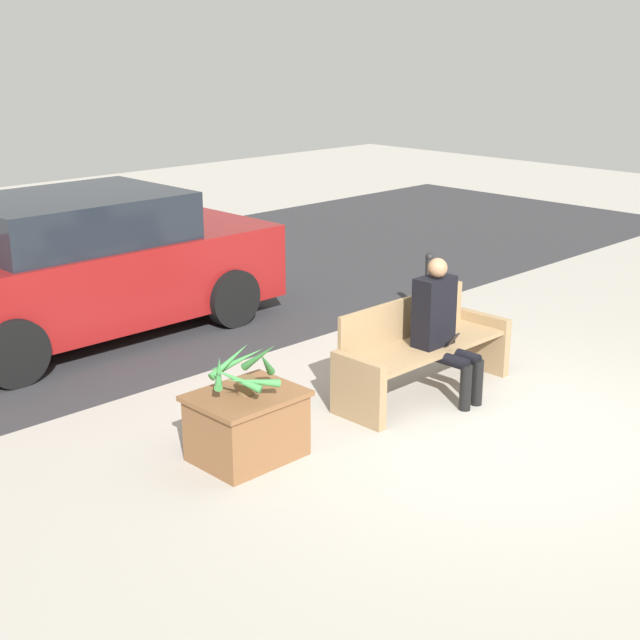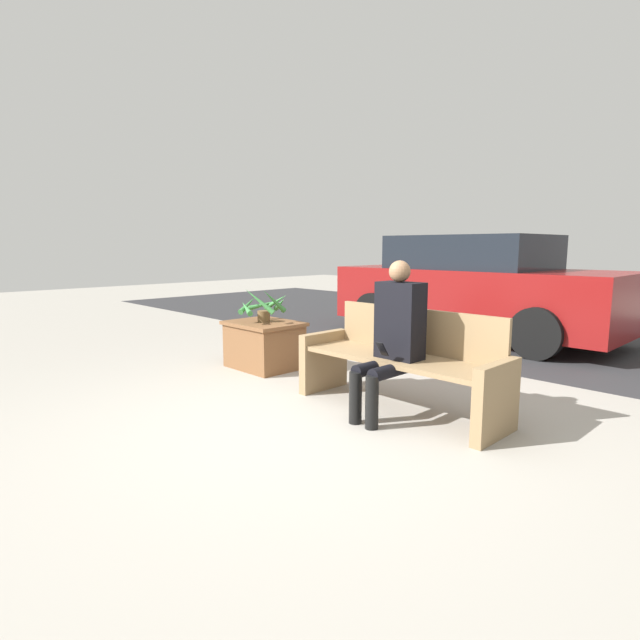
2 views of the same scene
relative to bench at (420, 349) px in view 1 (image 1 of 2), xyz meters
The scene contains 8 objects.
ground_plane 1.00m from the bench, 106.93° to the right, with size 30.00×30.00×0.00m, color #9E998E.
road_surface 4.83m from the bench, 93.14° to the left, with size 20.00×6.00×0.01m, color #2D2D30.
bench is the anchor object (origin of this frame).
person_seated 0.34m from the bench, 75.64° to the right, with size 0.38×0.61×1.29m.
planter_box 2.03m from the bench, behind, with size 0.84×0.67×0.54m.
potted_plant 2.05m from the bench, behind, with size 0.60×0.61×0.42m.
parked_car 3.90m from the bench, 109.85° to the left, with size 4.25×1.98×1.57m.
bollard_post 2.38m from the bench, 37.19° to the left, with size 0.10×0.10×0.78m.
Camera 1 is at (-5.80, -4.00, 3.15)m, focal length 50.00 mm.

